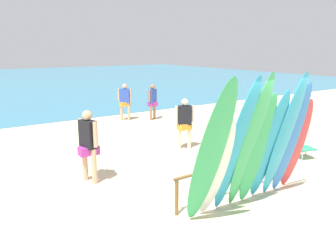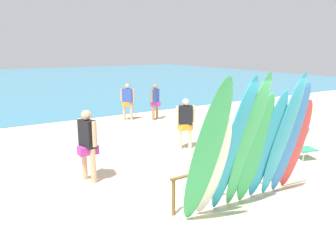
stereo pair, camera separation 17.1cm
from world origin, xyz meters
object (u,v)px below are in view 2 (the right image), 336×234
(surfboard_green_3, at_px, (247,144))
(surfboard_rack, at_px, (233,170))
(surfboard_teal_2, at_px, (233,148))
(surfboard_teal_5, at_px, (267,147))
(beach_chair_blue, at_px, (246,136))
(surfboard_teal_6, at_px, (283,138))
(surfboard_green_0, at_px, (206,156))
(beachgoer_midbeach, at_px, (185,120))
(surfboard_white_1, at_px, (212,168))
(beachgoer_photographing, at_px, (128,99))
(beachgoer_by_water, at_px, (88,141))
(beach_chair_red, at_px, (302,143))
(surfboard_blue_7, at_px, (290,140))
(surfboard_red_8, at_px, (296,145))
(beachgoer_near_rack, at_px, (155,99))
(surfboard_green_4, at_px, (255,151))
(beach_chair_striped, at_px, (265,131))

(surfboard_green_3, bearing_deg, surfboard_rack, 60.00)
(surfboard_rack, distance_m, surfboard_teal_2, 1.13)
(surfboard_teal_5, xyz_separation_m, beach_chair_blue, (2.26, 2.75, -0.73))
(surfboard_teal_5, distance_m, surfboard_teal_6, 0.37)
(surfboard_green_0, height_order, beachgoer_midbeach, surfboard_green_0)
(surfboard_white_1, bearing_deg, beachgoer_photographing, 77.97)
(beachgoer_by_water, distance_m, beach_chair_red, 5.85)
(surfboard_teal_5, bearing_deg, surfboard_blue_7, -2.27)
(surfboard_rack, relative_size, surfboard_teal_6, 1.12)
(surfboard_white_1, xyz_separation_m, beachgoer_midbeach, (2.16, 3.81, -0.10))
(beachgoer_by_water, relative_size, beach_chair_blue, 2.07)
(surfboard_rack, bearing_deg, surfboard_green_0, -150.86)
(surfboard_green_3, distance_m, surfboard_red_8, 1.62)
(surfboard_rack, xyz_separation_m, surfboard_teal_2, (-0.61, -0.61, 0.73))
(surfboard_white_1, distance_m, surfboard_teal_6, 1.73)
(surfboard_white_1, xyz_separation_m, beachgoer_near_rack, (3.52, 7.95, -0.11))
(surfboard_green_3, xyz_separation_m, surfboard_green_4, (0.29, 0.07, -0.19))
(surfboard_green_0, xyz_separation_m, beach_chair_striped, (4.97, 3.10, -0.90))
(surfboard_teal_2, bearing_deg, beachgoer_by_water, 112.75)
(beachgoer_near_rack, bearing_deg, surfboard_red_8, -126.73)
(surfboard_teal_2, distance_m, surfboard_teal_6, 1.28)
(surfboard_teal_5, bearing_deg, surfboard_green_3, -171.84)
(surfboard_green_0, height_order, beachgoer_by_water, surfboard_green_0)
(surfboard_green_3, xyz_separation_m, beach_chair_blue, (2.89, 2.83, -0.91))
(surfboard_red_8, height_order, beachgoer_near_rack, surfboard_red_8)
(surfboard_red_8, bearing_deg, surfboard_white_1, -172.90)
(surfboard_teal_2, relative_size, surfboard_blue_7, 1.09)
(beachgoer_near_rack, relative_size, beachgoer_by_water, 0.91)
(surfboard_white_1, bearing_deg, beach_chair_red, 21.55)
(surfboard_red_8, bearing_deg, surfboard_rack, 165.01)
(surfboard_teal_2, height_order, beachgoer_by_water, surfboard_teal_2)
(surfboard_white_1, height_order, beach_chair_blue, surfboard_white_1)
(surfboard_green_4, xyz_separation_m, beachgoer_near_rack, (2.49, 7.96, -0.26))
(surfboard_rack, height_order, surfboard_teal_6, surfboard_teal_6)
(surfboard_teal_5, distance_m, beachgoer_photographing, 8.62)
(beach_chair_striped, bearing_deg, surfboard_green_3, -165.59)
(surfboard_white_1, xyz_separation_m, surfboard_teal_6, (1.70, -0.09, 0.32))
(surfboard_rack, bearing_deg, surfboard_green_4, -89.67)
(surfboard_rack, relative_size, surfboard_blue_7, 1.22)
(beachgoer_by_water, bearing_deg, beach_chair_blue, 71.67)
(surfboard_green_4, relative_size, beach_chair_blue, 2.89)
(surfboard_teal_6, relative_size, beach_chair_blue, 3.36)
(surfboard_green_4, relative_size, surfboard_teal_5, 0.98)
(surfboard_teal_5, height_order, beachgoer_midbeach, surfboard_teal_5)
(surfboard_blue_7, xyz_separation_m, beachgoer_midbeach, (0.18, 3.85, -0.32))
(surfboard_teal_2, bearing_deg, beach_chair_red, 14.31)
(beachgoer_by_water, bearing_deg, surfboard_blue_7, 30.65)
(beachgoer_by_water, xyz_separation_m, beachgoer_photographing, (3.70, 5.60, -0.07))
(surfboard_teal_5, height_order, beach_chair_blue, surfboard_teal_5)
(surfboard_white_1, height_order, surfboard_teal_5, surfboard_teal_5)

